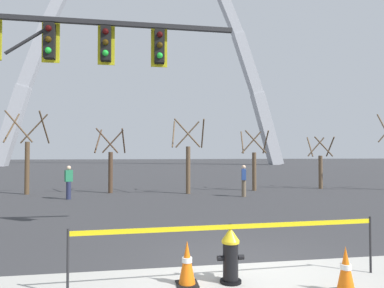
{
  "coord_description": "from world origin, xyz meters",
  "views": [
    {
      "loc": [
        -2.06,
        -6.59,
        2.19
      ],
      "look_at": [
        -0.14,
        5.0,
        2.5
      ],
      "focal_mm": 32.22,
      "sensor_mm": 36.0,
      "label": 1
    }
  ],
  "objects_px": {
    "fire_hydrant": "(230,255)",
    "traffic_cone_by_hydrant": "(187,263)",
    "pedestrian_walking_left": "(244,180)",
    "traffic_signal_gantry": "(32,65)",
    "traffic_cone_mid_sidewalk": "(346,270)",
    "pedestrian_standing_center": "(69,182)",
    "monument_arch": "(147,49)"
  },
  "relations": [
    {
      "from": "traffic_cone_by_hydrant",
      "to": "pedestrian_walking_left",
      "type": "distance_m",
      "value": 11.89
    },
    {
      "from": "traffic_cone_mid_sidewalk",
      "to": "pedestrian_standing_center",
      "type": "distance_m",
      "value": 13.72
    },
    {
      "from": "traffic_cone_by_hydrant",
      "to": "monument_arch",
      "type": "bearing_deg",
      "value": 88.78
    },
    {
      "from": "traffic_cone_by_hydrant",
      "to": "traffic_cone_mid_sidewalk",
      "type": "relative_size",
      "value": 1.0
    },
    {
      "from": "monument_arch",
      "to": "pedestrian_walking_left",
      "type": "height_order",
      "value": "monument_arch"
    },
    {
      "from": "traffic_signal_gantry",
      "to": "traffic_cone_mid_sidewalk",
      "type": "bearing_deg",
      "value": -35.9
    },
    {
      "from": "fire_hydrant",
      "to": "monument_arch",
      "type": "height_order",
      "value": "monument_arch"
    },
    {
      "from": "fire_hydrant",
      "to": "traffic_cone_mid_sidewalk",
      "type": "xyz_separation_m",
      "value": [
        1.66,
        -0.72,
        -0.11
      ]
    },
    {
      "from": "traffic_cone_mid_sidewalk",
      "to": "pedestrian_standing_center",
      "type": "bearing_deg",
      "value": 117.63
    },
    {
      "from": "traffic_cone_by_hydrant",
      "to": "pedestrian_standing_center",
      "type": "bearing_deg",
      "value": 109.18
    },
    {
      "from": "pedestrian_walking_left",
      "to": "pedestrian_standing_center",
      "type": "relative_size",
      "value": 1.0
    },
    {
      "from": "fire_hydrant",
      "to": "traffic_cone_by_hydrant",
      "type": "relative_size",
      "value": 1.36
    },
    {
      "from": "traffic_cone_by_hydrant",
      "to": "traffic_cone_mid_sidewalk",
      "type": "height_order",
      "value": "same"
    },
    {
      "from": "monument_arch",
      "to": "pedestrian_standing_center",
      "type": "bearing_deg",
      "value": -96.58
    },
    {
      "from": "traffic_cone_by_hydrant",
      "to": "pedestrian_walking_left",
      "type": "xyz_separation_m",
      "value": [
        4.54,
        10.98,
        0.46
      ]
    },
    {
      "from": "traffic_cone_mid_sidewalk",
      "to": "pedestrian_standing_center",
      "type": "relative_size",
      "value": 0.46
    },
    {
      "from": "traffic_signal_gantry",
      "to": "monument_arch",
      "type": "height_order",
      "value": "monument_arch"
    },
    {
      "from": "traffic_cone_mid_sidewalk",
      "to": "traffic_signal_gantry",
      "type": "bearing_deg",
      "value": 144.1
    },
    {
      "from": "fire_hydrant",
      "to": "pedestrian_standing_center",
      "type": "relative_size",
      "value": 0.62
    },
    {
      "from": "traffic_signal_gantry",
      "to": "monument_arch",
      "type": "relative_size",
      "value": 0.15
    },
    {
      "from": "traffic_cone_by_hydrant",
      "to": "pedestrian_walking_left",
      "type": "relative_size",
      "value": 0.46
    },
    {
      "from": "traffic_cone_mid_sidewalk",
      "to": "pedestrian_standing_center",
      "type": "xyz_separation_m",
      "value": [
        -6.36,
        12.15,
        0.46
      ]
    },
    {
      "from": "pedestrian_standing_center",
      "to": "pedestrian_walking_left",
      "type": "bearing_deg",
      "value": -2.84
    },
    {
      "from": "fire_hydrant",
      "to": "traffic_cone_by_hydrant",
      "type": "bearing_deg",
      "value": 178.13
    },
    {
      "from": "pedestrian_walking_left",
      "to": "pedestrian_standing_center",
      "type": "xyz_separation_m",
      "value": [
        -8.51,
        0.42,
        0.0
      ]
    },
    {
      "from": "fire_hydrant",
      "to": "pedestrian_walking_left",
      "type": "relative_size",
      "value": 0.62
    },
    {
      "from": "traffic_cone_mid_sidewalk",
      "to": "monument_arch",
      "type": "bearing_deg",
      "value": 91.21
    },
    {
      "from": "fire_hydrant",
      "to": "pedestrian_standing_center",
      "type": "bearing_deg",
      "value": 112.38
    },
    {
      "from": "fire_hydrant",
      "to": "pedestrian_walking_left",
      "type": "bearing_deg",
      "value": 70.93
    },
    {
      "from": "fire_hydrant",
      "to": "traffic_cone_mid_sidewalk",
      "type": "height_order",
      "value": "fire_hydrant"
    },
    {
      "from": "fire_hydrant",
      "to": "monument_arch",
      "type": "xyz_separation_m",
      "value": [
        0.46,
        56.21,
        20.48
      ]
    },
    {
      "from": "pedestrian_walking_left",
      "to": "traffic_cone_mid_sidewalk",
      "type": "bearing_deg",
      "value": -100.38
    }
  ]
}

